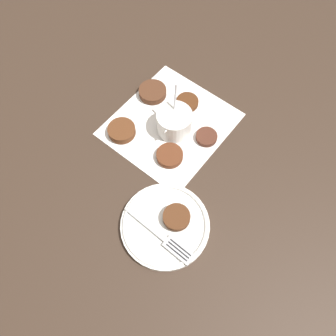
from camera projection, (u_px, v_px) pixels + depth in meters
name	position (u px, v px, depth m)	size (l,w,h in m)	color
ground_plane	(174.00, 129.00, 0.90)	(4.00, 4.00, 0.00)	#38281E
napkin	(170.00, 124.00, 0.90)	(0.36, 0.34, 0.00)	white
sauce_bowl	(173.00, 122.00, 0.87)	(0.10, 0.09, 0.13)	white
fritter_0	(187.00, 102.00, 0.92)	(0.06, 0.06, 0.01)	#4E2A15
fritter_1	(122.00, 131.00, 0.88)	(0.07, 0.07, 0.02)	#58311A
fritter_2	(153.00, 92.00, 0.94)	(0.08, 0.08, 0.02)	#4E2D1C
fritter_3	(170.00, 156.00, 0.85)	(0.07, 0.07, 0.02)	#5B2E1A
fritter_4	(206.00, 137.00, 0.87)	(0.06, 0.06, 0.01)	#4D291D
serving_plate	(165.00, 225.00, 0.76)	(0.21, 0.21, 0.02)	white
fritter_on_plate	(177.00, 217.00, 0.75)	(0.06, 0.06, 0.02)	#512D19
fork	(165.00, 239.00, 0.74)	(0.06, 0.19, 0.00)	silver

